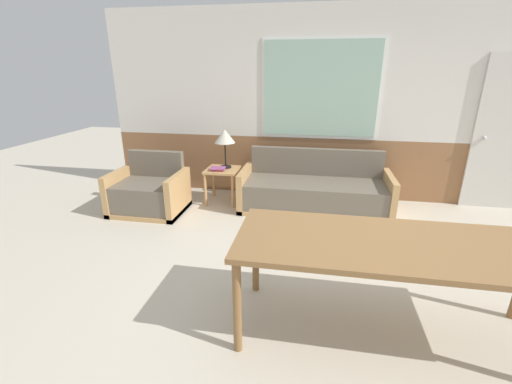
% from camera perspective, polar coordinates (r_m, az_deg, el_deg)
% --- Properties ---
extents(ground_plane, '(16.00, 16.00, 0.00)m').
position_cam_1_polar(ground_plane, '(3.16, 16.86, -17.47)').
color(ground_plane, beige).
extents(wall_back, '(7.20, 0.09, 2.70)m').
position_cam_1_polar(wall_back, '(5.18, 15.12, 13.61)').
color(wall_back, '#8E603D').
rests_on(wall_back, ground_plane).
extents(couch, '(2.04, 0.79, 0.80)m').
position_cam_1_polar(couch, '(4.82, 9.67, -0.08)').
color(couch, tan).
rests_on(couch, ground_plane).
extents(armchair, '(0.95, 0.73, 0.79)m').
position_cam_1_polar(armchair, '(4.92, -17.38, -0.26)').
color(armchair, tan).
rests_on(armchair, ground_plane).
extents(side_table, '(0.46, 0.46, 0.51)m').
position_cam_1_polar(side_table, '(5.00, -5.63, 2.78)').
color(side_table, tan).
rests_on(side_table, ground_plane).
extents(table_lamp, '(0.29, 0.29, 0.56)m').
position_cam_1_polar(table_lamp, '(4.94, -5.23, 9.08)').
color(table_lamp, black).
rests_on(table_lamp, side_table).
extents(book_stack, '(0.23, 0.19, 0.04)m').
position_cam_1_polar(book_stack, '(4.90, -6.35, 3.88)').
color(book_stack, '#B22823').
rests_on(book_stack, side_table).
extents(dining_table, '(2.20, 0.83, 0.76)m').
position_cam_1_polar(dining_table, '(2.57, 22.18, -9.14)').
color(dining_table, olive).
rests_on(dining_table, ground_plane).
extents(entry_door, '(0.89, 0.09, 2.07)m').
position_cam_1_polar(entry_door, '(5.74, 36.55, 7.62)').
color(entry_door, silver).
rests_on(entry_door, ground_plane).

